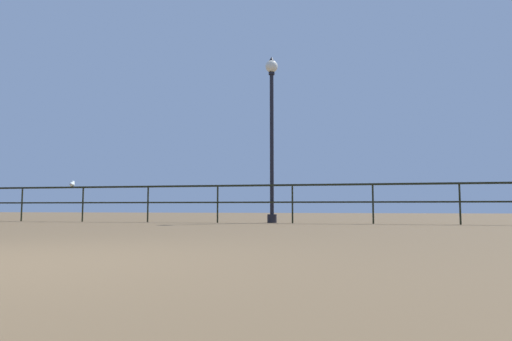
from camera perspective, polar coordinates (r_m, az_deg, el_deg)
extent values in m
cube|color=black|center=(11.64, -0.21, -1.91)|extent=(25.65, 0.05, 0.05)
cube|color=black|center=(11.62, -0.21, -4.04)|extent=(25.65, 0.04, 0.04)
cylinder|color=black|center=(14.75, -27.48, -3.84)|extent=(0.04, 0.04, 0.96)
cylinder|color=black|center=(13.57, -21.05, -4.03)|extent=(0.04, 0.04, 0.96)
cylinder|color=black|center=(12.60, -13.51, -4.18)|extent=(0.04, 0.04, 0.96)
cylinder|color=black|center=(11.87, -4.88, -4.27)|extent=(0.04, 0.04, 0.96)
cylinder|color=black|center=(11.45, 4.63, -4.26)|extent=(0.04, 0.04, 0.96)
cylinder|color=black|center=(11.36, 14.57, -4.12)|extent=(0.04, 0.04, 0.96)
cylinder|color=black|center=(11.60, 24.38, -3.86)|extent=(0.04, 0.04, 0.96)
cylinder|color=black|center=(11.75, 2.04, -6.09)|extent=(0.24, 0.24, 0.22)
cylinder|color=black|center=(11.87, 2.01, 3.41)|extent=(0.10, 0.10, 3.70)
cylinder|color=black|center=(12.28, 1.98, 12.14)|extent=(0.16, 0.16, 0.06)
sphere|color=silver|center=(12.33, 1.98, 13.00)|extent=(0.33, 0.33, 0.33)
cone|color=black|center=(12.40, 1.98, 13.95)|extent=(0.12, 0.12, 0.10)
ellipsoid|color=white|center=(13.79, -22.23, -1.63)|extent=(0.21, 0.26, 0.12)
ellipsoid|color=gray|center=(13.79, -22.22, -1.56)|extent=(0.17, 0.22, 0.04)
sphere|color=white|center=(13.89, -22.13, -1.43)|extent=(0.10, 0.10, 0.10)
cone|color=gold|center=(13.96, -22.06, -1.44)|extent=(0.06, 0.06, 0.04)
cube|color=gray|center=(13.67, -22.34, -1.58)|extent=(0.08, 0.09, 0.02)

